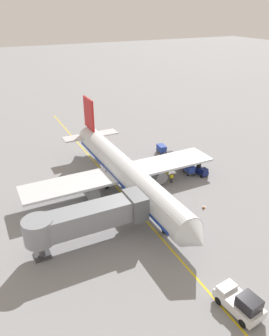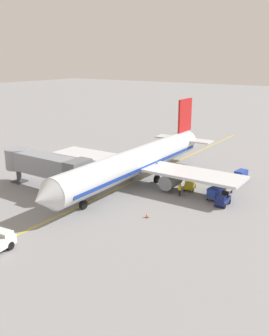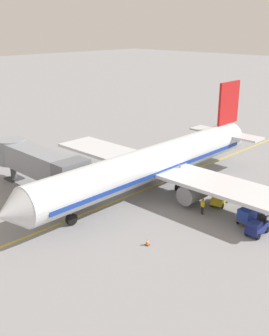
% 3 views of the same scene
% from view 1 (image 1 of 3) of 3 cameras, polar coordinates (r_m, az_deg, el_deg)
% --- Properties ---
extents(ground_plane, '(400.00, 400.00, 0.00)m').
position_cam_1_polar(ground_plane, '(50.19, -3.22, -3.31)').
color(ground_plane, gray).
extents(gate_lead_in_line, '(0.24, 80.00, 0.01)m').
position_cam_1_polar(gate_lead_in_line, '(50.19, -3.22, -3.30)').
color(gate_lead_in_line, gold).
rests_on(gate_lead_in_line, ground).
extents(parked_airliner, '(30.06, 37.24, 10.63)m').
position_cam_1_polar(parked_airliner, '(47.75, -1.74, -0.58)').
color(parked_airliner, silver).
rests_on(parked_airliner, ground).
extents(jet_bridge, '(14.24, 3.50, 4.98)m').
position_cam_1_polar(jet_bridge, '(37.67, -8.23, -8.67)').
color(jet_bridge, gray).
rests_on(jet_bridge, ground).
extents(pushback_tractor, '(2.69, 4.62, 2.40)m').
position_cam_1_polar(pushback_tractor, '(33.11, 18.12, -21.55)').
color(pushback_tractor, silver).
rests_on(pushback_tractor, ground).
extents(baggage_tug_lead, '(1.34, 2.53, 1.62)m').
position_cam_1_polar(baggage_tug_lead, '(54.30, 11.68, -0.53)').
color(baggage_tug_lead, navy).
rests_on(baggage_tug_lead, ground).
extents(baggage_tug_trailing, '(1.91, 2.74, 1.62)m').
position_cam_1_polar(baggage_tug_trailing, '(53.46, 4.70, -0.48)').
color(baggage_tug_trailing, gold).
rests_on(baggage_tug_trailing, ground).
extents(baggage_cart_front, '(1.53, 2.96, 1.58)m').
position_cam_1_polar(baggage_cart_front, '(54.27, 9.56, -0.07)').
color(baggage_cart_front, '#4C4C51').
rests_on(baggage_cart_front, ground).
extents(baggage_cart_second_in_train, '(1.53, 2.96, 1.58)m').
position_cam_1_polar(baggage_cart_second_in_train, '(56.40, 8.18, 1.12)').
color(baggage_cart_second_in_train, '#4C4C51').
rests_on(baggage_cart_second_in_train, ground).
extents(baggage_cart_third_in_train, '(1.53, 2.96, 1.58)m').
position_cam_1_polar(baggage_cart_third_in_train, '(58.15, 6.45, 2.04)').
color(baggage_cart_third_in_train, '#4C4C51').
rests_on(baggage_cart_third_in_train, ground).
extents(baggage_cart_tail_end, '(1.53, 2.96, 1.58)m').
position_cam_1_polar(baggage_cart_tail_end, '(61.26, 4.77, 3.45)').
color(baggage_cart_tail_end, '#4C4C51').
rests_on(baggage_cart_tail_end, ground).
extents(ground_crew_wing_walker, '(0.69, 0.41, 1.69)m').
position_cam_1_polar(ground_crew_wing_walker, '(51.08, 6.54, -1.65)').
color(ground_crew_wing_walker, '#232328').
rests_on(ground_crew_wing_walker, ground).
extents(safety_cone_nose_left, '(0.36, 0.36, 0.59)m').
position_cam_1_polar(safety_cone_nose_left, '(45.92, 12.07, -6.64)').
color(safety_cone_nose_left, black).
rests_on(safety_cone_nose_left, ground).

